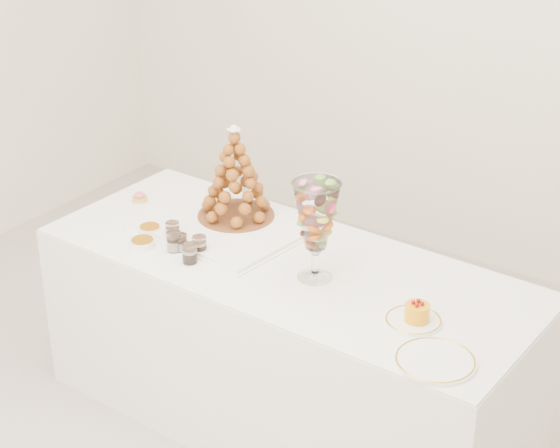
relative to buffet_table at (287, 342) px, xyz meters
The scene contains 15 objects.
buffet_table is the anchor object (origin of this frame).
lace_tray 0.53m from the buffet_table, 169.51° to the left, with size 0.62×0.47×0.02m, color white.
macaron_vase 0.64m from the buffet_table, 16.30° to the right, with size 0.17×0.17×0.38m.
cake_plate 0.71m from the buffet_table, 10.60° to the right, with size 0.19×0.19×0.01m, color white.
spare_plate 0.89m from the buffet_table, 20.56° to the right, with size 0.26×0.26×0.01m, color white.
pink_tart 0.91m from the buffet_table, behind, with size 0.07×0.07×0.04m.
verrine_a 0.63m from the buffet_table, 166.34° to the right, with size 0.06×0.06×0.07m, color white.
verrine_b 0.58m from the buffet_table, 157.06° to the right, with size 0.05×0.05×0.07m, color white.
verrine_c 0.53m from the buffet_table, 154.58° to the right, with size 0.06×0.06×0.07m, color white.
verrine_d 0.60m from the buffet_table, 156.13° to the right, with size 0.06×0.06×0.08m, color white.
verrine_e 0.55m from the buffet_table, 143.36° to the right, with size 0.06×0.06×0.08m, color white.
ramekin_back 0.71m from the buffet_table, 168.10° to the right, with size 0.09×0.09×0.03m, color white.
ramekin_front 0.69m from the buffet_table, 156.46° to the right, with size 0.10×0.10×0.03m, color white.
croquembouche 0.71m from the buffet_table, 155.78° to the left, with size 0.32×0.32×0.39m.
mousse_cake 0.74m from the buffet_table, 10.19° to the right, with size 0.09×0.09×0.07m.
Camera 1 is at (1.78, -2.26, 2.44)m, focal length 60.00 mm.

